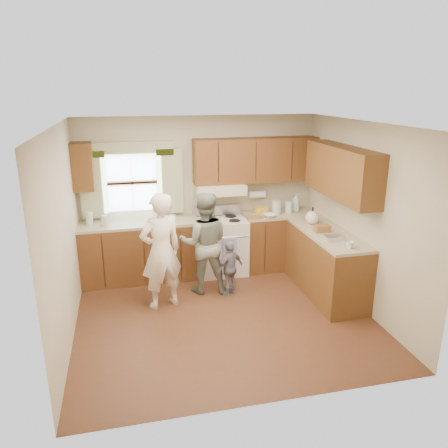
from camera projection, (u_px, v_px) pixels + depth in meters
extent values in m
plane|color=#522E19|center=(224.00, 315.00, 5.82)|extent=(3.80, 3.80, 0.00)
plane|color=white|center=(223.00, 124.00, 5.07)|extent=(3.80, 3.80, 0.00)
plane|color=beige|center=(199.00, 194.00, 7.07)|extent=(3.80, 0.00, 3.80)
plane|color=beige|center=(269.00, 285.00, 3.82)|extent=(3.80, 0.00, 3.80)
plane|color=beige|center=(63.00, 238.00, 5.03)|extent=(0.00, 3.50, 3.50)
plane|color=beige|center=(361.00, 216.00, 5.86)|extent=(0.00, 3.50, 3.50)
cube|color=#4E2E10|center=(141.00, 252.00, 6.82)|extent=(1.82, 0.60, 0.90)
cube|color=#4E2E10|center=(279.00, 241.00, 7.31)|extent=(1.22, 0.60, 0.90)
cube|color=#3C220D|center=(326.00, 264.00, 6.33)|extent=(0.60, 1.65, 0.90)
cube|color=#B7AB89|center=(139.00, 223.00, 6.68)|extent=(1.82, 0.60, 0.04)
cube|color=#B7AB89|center=(280.00, 214.00, 7.17)|extent=(1.22, 0.60, 0.04)
cube|color=#B7AB89|center=(328.00, 234.00, 6.19)|extent=(0.60, 1.65, 0.04)
cube|color=#4E2E10|center=(256.00, 160.00, 6.95)|extent=(2.00, 0.33, 0.70)
cube|color=#3C220D|center=(83.00, 167.00, 6.37)|extent=(0.30, 0.33, 0.70)
cube|color=#3C220D|center=(342.00, 172.00, 5.96)|extent=(0.33, 1.65, 0.70)
cube|color=beige|center=(220.00, 189.00, 6.88)|extent=(0.76, 0.45, 0.15)
cube|color=silver|center=(132.00, 183.00, 6.75)|extent=(0.90, 0.03, 0.90)
cube|color=#F0EF46|center=(93.00, 185.00, 6.58)|extent=(0.40, 0.05, 1.02)
cube|color=#F0EF46|center=(170.00, 181.00, 6.83)|extent=(0.40, 0.05, 1.02)
cube|color=#F0EF46|center=(130.00, 149.00, 6.55)|extent=(1.30, 0.05, 0.22)
cylinder|color=white|center=(257.00, 194.00, 7.19)|extent=(0.27, 0.12, 0.12)
imported|color=silver|center=(172.00, 218.00, 6.74)|extent=(0.13, 0.13, 0.09)
imported|color=silver|center=(296.00, 202.00, 7.21)|extent=(0.16, 0.16, 0.30)
imported|color=silver|center=(270.00, 216.00, 6.91)|extent=(0.24, 0.24, 0.05)
imported|color=silver|center=(350.00, 245.00, 5.56)|extent=(0.12, 0.12, 0.09)
cylinder|color=silver|center=(89.00, 218.00, 6.54)|extent=(0.11, 0.11, 0.20)
cylinder|color=silver|center=(105.00, 220.00, 6.50)|extent=(0.10, 0.10, 0.15)
cube|color=olive|center=(254.00, 217.00, 6.88)|extent=(0.25, 0.18, 0.02)
cube|color=gold|center=(261.00, 211.00, 7.08)|extent=(0.21, 0.14, 0.11)
cylinder|color=silver|center=(276.00, 207.00, 7.07)|extent=(0.15, 0.15, 0.22)
cylinder|color=silver|center=(289.00, 207.00, 7.12)|extent=(0.12, 0.12, 0.19)
sphere|color=silver|center=(312.00, 217.00, 6.54)|extent=(0.20, 0.20, 0.20)
cube|color=olive|center=(322.00, 228.00, 6.20)|extent=(0.22, 0.12, 0.10)
cube|color=silver|center=(334.00, 238.00, 5.88)|extent=(0.25, 0.17, 0.06)
cube|color=silver|center=(222.00, 246.00, 7.08)|extent=(0.76, 0.64, 0.90)
cube|color=#B7B7BC|center=(218.00, 210.00, 7.16)|extent=(0.76, 0.10, 0.16)
cylinder|color=#B7B7BC|center=(226.00, 238.00, 6.71)|extent=(0.68, 0.03, 0.03)
cube|color=#4549A2|center=(230.00, 251.00, 6.76)|extent=(0.22, 0.02, 0.42)
cylinder|color=black|center=(209.00, 218.00, 7.01)|extent=(0.18, 0.18, 0.01)
cylinder|color=black|center=(231.00, 216.00, 7.09)|extent=(0.18, 0.18, 0.01)
cylinder|color=black|center=(212.00, 222.00, 6.78)|extent=(0.18, 0.18, 0.01)
cylinder|color=black|center=(235.00, 221.00, 6.86)|extent=(0.18, 0.18, 0.01)
imported|color=white|center=(161.00, 251.00, 5.84)|extent=(0.68, 0.56, 1.62)
imported|color=#294233|center=(204.00, 243.00, 6.32)|extent=(0.81, 0.68, 1.50)
imported|color=gray|center=(230.00, 268.00, 6.31)|extent=(0.51, 0.41, 0.81)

